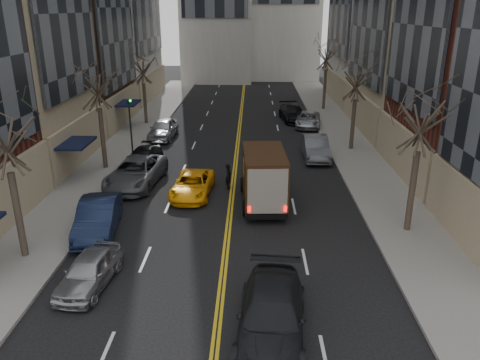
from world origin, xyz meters
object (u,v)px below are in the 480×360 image
at_px(ups_truck, 263,177).
at_px(observer_sedan, 271,316).
at_px(taxi, 192,185).
at_px(pedestrian, 229,176).

distance_m(ups_truck, observer_sedan, 11.30).
bearing_deg(taxi, observer_sedan, -67.87).
height_order(ups_truck, pedestrian, ups_truck).
height_order(taxi, pedestrian, pedestrian).
distance_m(observer_sedan, pedestrian, 13.73).
bearing_deg(observer_sedan, taxi, 113.55).
distance_m(taxi, pedestrian, 2.36).
bearing_deg(pedestrian, taxi, 118.91).
relative_size(ups_truck, pedestrian, 3.75).
distance_m(observer_sedan, taxi, 13.10).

